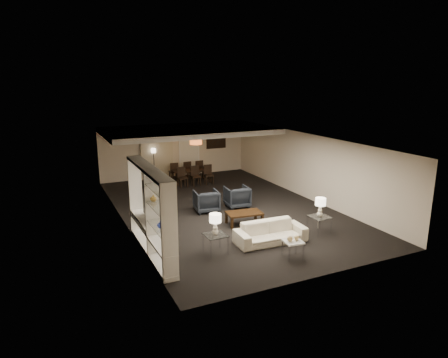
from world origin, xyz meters
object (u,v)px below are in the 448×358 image
chair_fm (186,170)px  table_lamp_right (320,207)px  armchair_right (237,197)px  chair_nm (196,176)px  side_table_left (215,244)px  pendant_light (196,141)px  chair_nr (209,175)px  television (146,209)px  armchair_left (206,201)px  dining_table (191,176)px  side_table_right (319,225)px  vase_blue (161,224)px  sofa (271,232)px  chair_fr (198,169)px  coffee_table (244,218)px  floor_speaker (153,211)px  floor_lamp (154,164)px  chair_nl (183,177)px  chair_fl (173,171)px  marble_table (293,249)px  table_lamp_left (215,224)px  vase_amber (153,198)px

chair_fm → table_lamp_right: bearing=95.0°
armchair_right → chair_nm: 3.42m
side_table_left → chair_fm: bearing=75.8°
pendant_light → chair_nr: pendant_light is taller
television → armchair_left: bearing=-52.1°
pendant_light → side_table_left: size_ratio=0.94×
pendant_light → dining_table: pendant_light is taller
side_table_right → vase_blue: bearing=-176.8°
sofa → chair_fr: size_ratio=2.40×
coffee_table → floor_speaker: (-2.72, 0.89, 0.35)m
pendant_light → chair_nm: bearing=-124.0°
side_table_left → floor_lamp: bearing=85.6°
side_table_left → vase_blue: size_ratio=3.11×
television → floor_lamp: floor_lamp is taller
sofa → chair_nl: size_ratio=2.40×
side_table_left → chair_nm: bearing=73.2°
chair_fl → marble_table: bearing=95.5°
dining_table → chair_fm: size_ratio=1.92×
side_table_right → dining_table: bearing=100.6°
marble_table → chair_fr: (0.93, 9.11, 0.19)m
coffee_table → table_lamp_right: table_lamp_right is taller
vase_blue → floor_lamp: size_ratio=0.12×
table_lamp_left → floor_lamp: (0.66, 8.47, -0.08)m
armchair_left → television: bearing=45.5°
table_lamp_right → chair_fr: bearing=95.5°
table_lamp_left → floor_lamp: bearing=85.6°
armchair_left → marble_table: 4.44m
dining_table → floor_lamp: bearing=143.9°
side_table_left → chair_nl: chair_nl is taller
armchair_right → dining_table: 4.07m
floor_speaker → dining_table: (3.04, 4.87, -0.26)m
marble_table → chair_fr: 9.16m
dining_table → chair_fr: 0.90m
table_lamp_right → chair_fm: bearing=99.7°
table_lamp_right → vase_amber: vase_amber is taller
side_table_left → chair_fl: size_ratio=0.66×
vase_blue → chair_nm: size_ratio=0.21×
armchair_left → side_table_left: bearing=79.2°
armchair_left → floor_speaker: floor_speaker is taller
table_lamp_left → marble_table: (1.70, -1.10, -0.57)m
floor_lamp → chair_fm: bearing=-18.6°
marble_table → table_lamp_right: bearing=32.9°
pendant_light → marble_table: pendant_light is taller
dining_table → floor_lamp: floor_lamp is taller
vase_blue → table_lamp_right: bearing=3.2°
vase_blue → chair_fl: 8.83m
armchair_left → table_lamp_right: 4.05m
television → chair_fl: size_ratio=1.32×
marble_table → floor_speaker: 4.51m
floor_lamp → table_lamp_right: bearing=-72.1°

